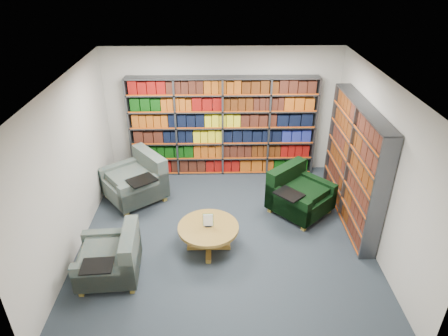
{
  "coord_description": "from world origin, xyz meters",
  "views": [
    {
      "loc": [
        -0.11,
        -5.67,
        4.51
      ],
      "look_at": [
        0.0,
        0.6,
        1.05
      ],
      "focal_mm": 32.0,
      "sensor_mm": 36.0,
      "label": 1
    }
  ],
  "objects_px": {
    "chair_teal_left": "(138,181)",
    "coffee_table": "(208,231)",
    "chair_green_right": "(297,195)",
    "chair_teal_front": "(114,259)"
  },
  "relations": [
    {
      "from": "chair_teal_front",
      "to": "coffee_table",
      "type": "bearing_deg",
      "value": 22.96
    },
    {
      "from": "chair_teal_front",
      "to": "coffee_table",
      "type": "relative_size",
      "value": 1.09
    },
    {
      "from": "chair_teal_left",
      "to": "chair_teal_front",
      "type": "bearing_deg",
      "value": -89.83
    },
    {
      "from": "chair_green_right",
      "to": "chair_teal_front",
      "type": "xyz_separation_m",
      "value": [
        -3.11,
        -1.73,
        -0.02
      ]
    },
    {
      "from": "chair_green_right",
      "to": "coffee_table",
      "type": "relative_size",
      "value": 1.35
    },
    {
      "from": "chair_green_right",
      "to": "chair_teal_front",
      "type": "bearing_deg",
      "value": -150.89
    },
    {
      "from": "chair_teal_left",
      "to": "coffee_table",
      "type": "bearing_deg",
      "value": -48.84
    },
    {
      "from": "chair_teal_left",
      "to": "coffee_table",
      "type": "distance_m",
      "value": 2.19
    },
    {
      "from": "chair_green_right",
      "to": "coffee_table",
      "type": "xyz_separation_m",
      "value": [
        -1.68,
        -1.13,
        0.02
      ]
    },
    {
      "from": "chair_teal_left",
      "to": "coffee_table",
      "type": "height_order",
      "value": "chair_teal_left"
    }
  ]
}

